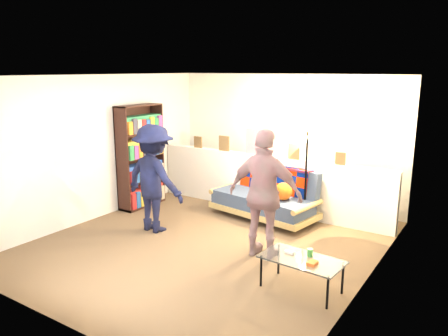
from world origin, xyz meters
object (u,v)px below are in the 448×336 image
at_px(bookshelf, 141,160).
at_px(coffee_table, 302,261).
at_px(person_left, 154,179).
at_px(person_right, 265,194).
at_px(floor_lamp, 308,157).
at_px(futon_sofa, 267,197).

distance_m(bookshelf, coffee_table, 4.03).
height_order(person_left, person_right, person_right).
height_order(floor_lamp, person_left, person_left).
bearing_deg(coffee_table, futon_sofa, 126.99).
bearing_deg(person_left, coffee_table, 172.30).
xyz_separation_m(futon_sofa, bookshelf, (-2.25, -0.66, 0.51)).
bearing_deg(person_left, futon_sofa, -125.28).
relative_size(bookshelf, person_left, 1.11).
distance_m(futon_sofa, person_right, 1.66).
bearing_deg(floor_lamp, person_right, -89.50).
xyz_separation_m(futon_sofa, person_right, (0.71, -1.42, 0.51)).
relative_size(coffee_table, person_right, 0.55).
height_order(futon_sofa, bookshelf, bookshelf).
height_order(futon_sofa, person_left, person_left).
distance_m(coffee_table, person_right, 1.13).
distance_m(coffee_table, floor_lamp, 2.35).
bearing_deg(futon_sofa, person_left, -128.70).
bearing_deg(bookshelf, person_right, -14.35).
height_order(bookshelf, person_right, bookshelf).
xyz_separation_m(bookshelf, coffee_table, (3.77, -1.35, -0.51)).
bearing_deg(person_left, floor_lamp, -137.39).
height_order(coffee_table, person_right, person_right).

